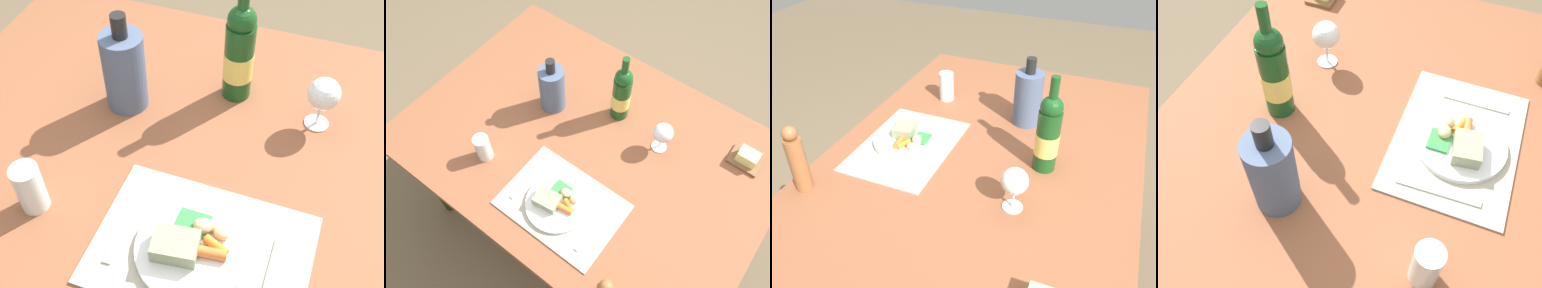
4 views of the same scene
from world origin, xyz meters
TOP-DOWN VIEW (x-y plane):
  - ground_plane at (0.00, 0.00)m, footprint 8.00×8.00m
  - dining_table at (0.00, 0.00)m, footprint 1.52×1.08m
  - placemat at (0.09, -0.28)m, footprint 0.45×0.32m
  - dinner_plate at (0.07, -0.29)m, footprint 0.24×0.24m
  - fork at (-0.09, -0.27)m, footprint 0.03×0.21m
  - knife at (0.24, -0.30)m, footprint 0.02×0.19m
  - wine_glass at (0.25, 0.17)m, footprint 0.08×0.08m
  - water_tumbler at (-0.30, -0.30)m, footprint 0.06×0.06m
  - cooler_bottle at (-0.25, 0.08)m, footprint 0.11×0.11m
  - wine_bottle at (0.02, 0.21)m, footprint 0.08×0.08m

SIDE VIEW (x-z plane):
  - ground_plane at x=0.00m, z-range 0.00..0.00m
  - dining_table at x=0.00m, z-range 0.31..1.06m
  - placemat at x=0.09m, z-range 0.75..0.76m
  - fork at x=-0.09m, z-range 0.76..0.77m
  - knife at x=0.24m, z-range 0.76..0.77m
  - dinner_plate at x=0.07m, z-range 0.75..0.80m
  - water_tumbler at x=-0.30m, z-range 0.75..0.87m
  - wine_glass at x=0.25m, z-range 0.78..0.93m
  - cooler_bottle at x=-0.25m, z-range 0.73..1.00m
  - wine_bottle at x=0.02m, z-range 0.72..1.06m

